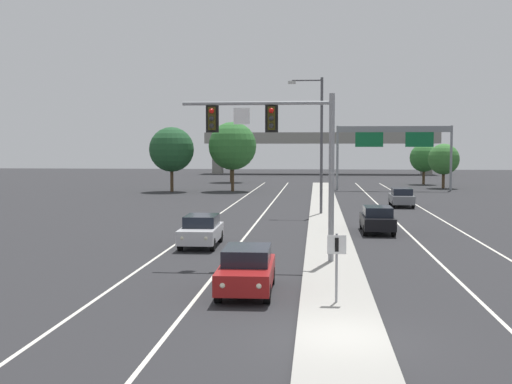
{
  "coord_description": "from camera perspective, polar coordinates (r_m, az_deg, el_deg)",
  "views": [
    {
      "loc": [
        -0.68,
        -16.96,
        5.09
      ],
      "look_at": [
        -3.2,
        10.06,
        3.2
      ],
      "focal_mm": 45.87,
      "sensor_mm": 36.0,
      "label": 1
    }
  ],
  "objects": [
    {
      "name": "car_receding_black",
      "position": [
        39.23,
        10.53,
        -2.33
      ],
      "size": [
        1.83,
        4.47,
        1.58
      ],
      "color": "black",
      "rests_on": "ground"
    },
    {
      "name": "edge_stripe_right",
      "position": [
        43.15,
        16.92,
        -2.96
      ],
      "size": [
        0.14,
        100.0,
        0.01
      ],
      "primitive_type": "cube",
      "color": "silver",
      "rests_on": "ground"
    },
    {
      "name": "car_oncoming_red",
      "position": [
        22.91,
        -0.82,
        -6.76
      ],
      "size": [
        1.9,
        4.5,
        1.58
      ],
      "color": "maroon",
      "rests_on": "ground"
    },
    {
      "name": "edge_stripe_left",
      "position": [
        42.9,
        -4.54,
        -2.84
      ],
      "size": [
        0.14,
        100.0,
        0.01
      ],
      "primitive_type": "cube",
      "color": "silver",
      "rests_on": "ground"
    },
    {
      "name": "car_oncoming_silver",
      "position": [
        33.57,
        -4.8,
        -3.34
      ],
      "size": [
        1.9,
        4.5,
        1.58
      ],
      "color": "#B7B7BC",
      "rests_on": "ground"
    },
    {
      "name": "lane_stripe_oncoming_center",
      "position": [
        42.46,
        -0.14,
        -2.9
      ],
      "size": [
        0.14,
        100.0,
        0.01
      ],
      "primitive_type": "cube",
      "color": "silver",
      "rests_on": "ground"
    },
    {
      "name": "median_sign_post",
      "position": [
        20.92,
        7.04,
        -5.69
      ],
      "size": [
        0.6,
        0.1,
        2.2
      ],
      "color": "gray",
      "rests_on": "median_island"
    },
    {
      "name": "ground_plane",
      "position": [
        17.72,
        7.49,
        -12.74
      ],
      "size": [
        260.0,
        260.0,
        0.0
      ],
      "primitive_type": "plane",
      "color": "#28282B"
    },
    {
      "name": "tree_far_left_a",
      "position": [
        74.28,
        -7.37,
        3.7
      ],
      "size": [
        5.04,
        5.04,
        7.29
      ],
      "color": "#4C3823",
      "rests_on": "ground"
    },
    {
      "name": "tree_far_right_a",
      "position": [
        82.76,
        16.05,
        2.76
      ],
      "size": [
        3.77,
        3.77,
        5.45
      ],
      "color": "#4C3823",
      "rests_on": "ground"
    },
    {
      "name": "street_lamp_median",
      "position": [
        48.52,
        5.47,
        4.8
      ],
      "size": [
        2.58,
        0.28,
        10.0
      ],
      "color": "#4C4C51",
      "rests_on": "median_island"
    },
    {
      "name": "tree_far_left_c",
      "position": [
        74.36,
        -2.07,
        4.03
      ],
      "size": [
        5.45,
        5.45,
        7.88
      ],
      "color": "#4C3823",
      "rests_on": "ground"
    },
    {
      "name": "tree_far_right_c",
      "position": [
        90.41,
        14.44,
        2.9
      ],
      "size": [
        3.79,
        3.79,
        5.49
      ],
      "color": "#4C3823",
      "rests_on": "ground"
    },
    {
      "name": "overpass_bridge",
      "position": [
        121.29,
        5.67,
        4.29
      ],
      "size": [
        42.4,
        6.4,
        7.65
      ],
      "color": "gray",
      "rests_on": "ground"
    },
    {
      "name": "car_receding_grey",
      "position": [
        56.68,
        12.57,
        -0.43
      ],
      "size": [
        1.9,
        4.5,
        1.58
      ],
      "color": "slate",
      "rests_on": "ground"
    },
    {
      "name": "lane_stripe_receding_center",
      "position": [
        42.61,
        12.56,
        -2.97
      ],
      "size": [
        0.14,
        100.0,
        0.01
      ],
      "primitive_type": "cube",
      "color": "silver",
      "rests_on": "ground"
    },
    {
      "name": "overhead_signal_mast",
      "position": [
        28.17,
        2.41,
        4.41
      ],
      "size": [
        6.57,
        0.44,
        7.2
      ],
      "color": "gray",
      "rests_on": "median_island"
    },
    {
      "name": "highway_sign_gantry",
      "position": [
        77.43,
        11.95,
        4.69
      ],
      "size": [
        13.28,
        0.42,
        7.5
      ],
      "color": "gray",
      "rests_on": "ground"
    },
    {
      "name": "median_island",
      "position": [
        35.33,
        6.39,
        -4.2
      ],
      "size": [
        2.4,
        110.0,
        0.15
      ],
      "primitive_type": "cube",
      "color": "#9E9B93",
      "rests_on": "ground"
    },
    {
      "name": "tree_far_left_b",
      "position": [
        93.0,
        -2.18,
        3.62
      ],
      "size": [
        4.77,
        4.77,
        6.9
      ],
      "color": "#4C3823",
      "rests_on": "ground"
    }
  ]
}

